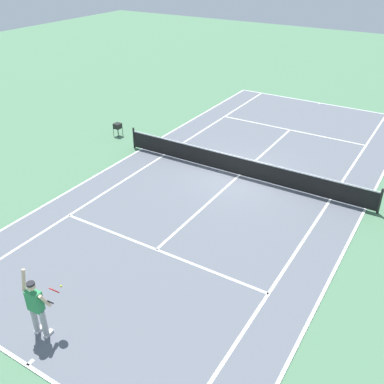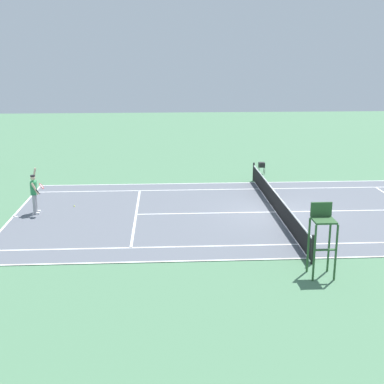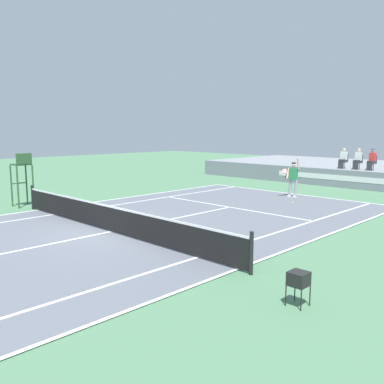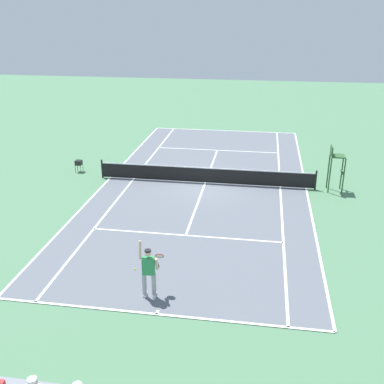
{
  "view_description": "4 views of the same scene",
  "coord_description": "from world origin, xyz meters",
  "px_view_note": "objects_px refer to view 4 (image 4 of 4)",
  "views": [
    {
      "loc": [
        -7.26,
        15.9,
        9.13
      ],
      "look_at": [
        0.13,
        3.85,
        1.0
      ],
      "focal_mm": 40.78,
      "sensor_mm": 36.0,
      "label": 1
    },
    {
      "loc": [
        -22.36,
        5.13,
        7.2
      ],
      "look_at": [
        0.13,
        3.85,
        1.0
      ],
      "focal_mm": 48.21,
      "sensor_mm": 36.0,
      "label": 2
    },
    {
      "loc": [
        11.65,
        -7.8,
        3.46
      ],
      "look_at": [
        0.13,
        3.85,
        1.0
      ],
      "focal_mm": 38.65,
      "sensor_mm": 36.0,
      "label": 3
    },
    {
      "loc": [
        -2.99,
        23.55,
        9.03
      ],
      "look_at": [
        0.13,
        3.85,
        1.0
      ],
      "focal_mm": 42.72,
      "sensor_mm": 36.0,
      "label": 4
    }
  ],
  "objects_px": {
    "tennis_player": "(149,271)",
    "tennis_ball": "(135,269)",
    "ball_hopper": "(79,162)",
    "umpire_chair": "(336,163)"
  },
  "relations": [
    {
      "from": "tennis_player",
      "to": "tennis_ball",
      "type": "distance_m",
      "value": 2.08
    },
    {
      "from": "tennis_ball",
      "to": "umpire_chair",
      "type": "distance_m",
      "value": 12.62
    },
    {
      "from": "ball_hopper",
      "to": "tennis_player",
      "type": "bearing_deg",
      "value": 121.57
    },
    {
      "from": "tennis_ball",
      "to": "ball_hopper",
      "type": "distance_m",
      "value": 11.97
    },
    {
      "from": "tennis_player",
      "to": "tennis_ball",
      "type": "relative_size",
      "value": 30.63
    },
    {
      "from": "umpire_chair",
      "to": "tennis_player",
      "type": "bearing_deg",
      "value": 56.36
    },
    {
      "from": "ball_hopper",
      "to": "tennis_ball",
      "type": "bearing_deg",
      "value": 121.56
    },
    {
      "from": "tennis_player",
      "to": "ball_hopper",
      "type": "distance_m",
      "value": 13.81
    },
    {
      "from": "tennis_ball",
      "to": "ball_hopper",
      "type": "height_order",
      "value": "ball_hopper"
    },
    {
      "from": "tennis_player",
      "to": "tennis_ball",
      "type": "xyz_separation_m",
      "value": [
        0.97,
        -1.57,
        -0.96
      ]
    }
  ]
}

